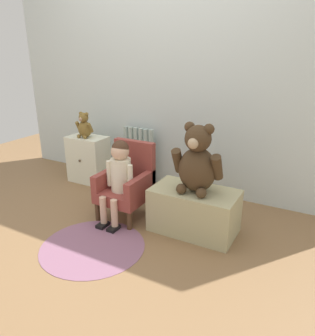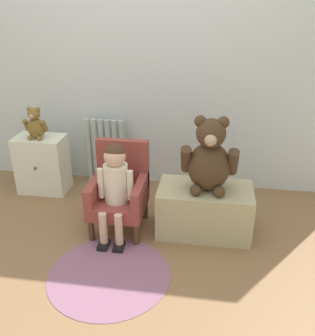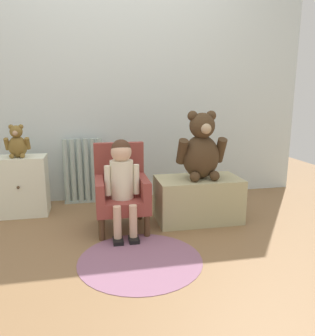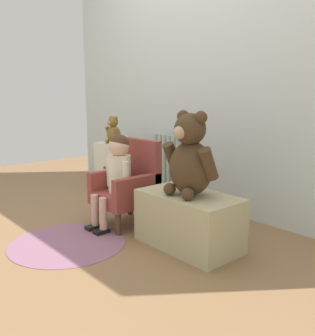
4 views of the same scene
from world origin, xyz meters
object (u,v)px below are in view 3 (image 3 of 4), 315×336
(small_dresser, at_px, (22,186))
(low_bench, at_px, (198,199))
(small_teddy_bear, at_px, (17,143))
(floor_rug, at_px, (140,260))
(child_armchair, at_px, (121,190))
(radiator, at_px, (83,171))
(large_teddy_bear, at_px, (201,149))
(child_figure, at_px, (122,174))

(small_dresser, xyz_separation_m, low_bench, (1.43, -0.43, -0.07))
(small_teddy_bear, height_order, floor_rug, small_teddy_bear)
(small_dresser, bearing_deg, child_armchair, -28.85)
(radiator, height_order, child_armchair, child_armchair)
(large_teddy_bear, bearing_deg, small_teddy_bear, 164.05)
(large_teddy_bear, bearing_deg, child_armchair, -179.63)
(small_dresser, relative_size, child_figure, 0.72)
(child_figure, bearing_deg, small_dresser, 145.51)
(radiator, xyz_separation_m, child_figure, (0.29, -0.77, 0.14))
(small_dresser, xyz_separation_m, small_teddy_bear, (0.00, -0.03, 0.37))
(radiator, relative_size, child_figure, 0.88)
(child_figure, bearing_deg, small_teddy_bear, 146.79)
(child_figure, xyz_separation_m, low_bench, (0.62, 0.12, -0.27))
(low_bench, bearing_deg, small_teddy_bear, 164.21)
(child_armchair, distance_m, small_teddy_bear, 0.96)
(child_figure, relative_size, floor_rug, 0.90)
(low_bench, bearing_deg, small_dresser, 163.23)
(radiator, xyz_separation_m, small_dresser, (-0.51, -0.22, -0.05))
(radiator, height_order, small_teddy_bear, small_teddy_bear)
(radiator, xyz_separation_m, child_armchair, (0.29, -0.66, -0.01))
(child_armchair, relative_size, low_bench, 0.96)
(large_teddy_bear, relative_size, floor_rug, 0.69)
(child_armchair, xyz_separation_m, small_teddy_bear, (-0.80, 0.41, 0.33))
(low_bench, xyz_separation_m, floor_rug, (-0.56, -0.58, -0.17))
(low_bench, xyz_separation_m, large_teddy_bear, (0.01, -0.01, 0.41))
(low_bench, relative_size, large_teddy_bear, 1.26)
(radiator, bearing_deg, small_dresser, -156.98)
(child_armchair, bearing_deg, small_teddy_bear, 152.61)
(small_dresser, distance_m, child_armchair, 0.92)
(large_teddy_bear, bearing_deg, radiator, 144.80)
(child_armchair, bearing_deg, low_bench, 1.11)
(child_armchair, distance_m, low_bench, 0.63)
(small_teddy_bear, distance_m, floor_rug, 1.44)
(radiator, distance_m, small_teddy_bear, 0.65)
(low_bench, height_order, floor_rug, low_bench)
(radiator, relative_size, low_bench, 0.91)
(low_bench, bearing_deg, child_armchair, -178.89)
(small_dresser, bearing_deg, radiator, 23.02)
(small_dresser, xyz_separation_m, large_teddy_bear, (1.44, -0.44, 0.34))
(radiator, xyz_separation_m, floor_rug, (0.35, -1.23, -0.30))
(small_dresser, relative_size, large_teddy_bear, 0.94)
(radiator, bearing_deg, floor_rug, -74.02)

